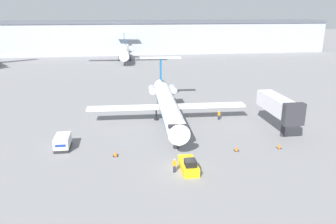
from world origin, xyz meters
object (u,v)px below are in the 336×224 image
Objects in this scene: traffic_cone_right at (237,149)px; airplane_parked_far_right at (124,52)px; luggage_cart at (63,142)px; airplane_main at (167,104)px; worker_near_tug at (174,165)px; traffic_cone_left at (116,154)px; pushback_tug at (189,165)px; worker_by_wing at (219,115)px; traffic_cone_mid at (279,146)px; jet_bridge at (279,106)px.

airplane_parked_far_right is (-14.36, 89.87, 3.44)m from traffic_cone_right.
airplane_parked_far_right is (10.49, 85.44, 2.78)m from luggage_cart.
airplane_parked_far_right reaches higher than airplane_main.
worker_near_tug is 9.37m from traffic_cone_left.
worker_by_wing is (9.60, 18.80, 0.24)m from pushback_tug.
airplane_parked_far_right reaches higher than traffic_cone_mid.
jet_bridge reaches higher than traffic_cone_right.
airplane_parked_far_right is at bearing 101.82° from worker_by_wing.
airplane_parked_far_right is at bearing 103.04° from traffic_cone_mid.
worker_near_tug is (14.93, -9.62, -0.02)m from luggage_cart.
pushback_tug is at bearing -161.73° from traffic_cone_mid.
jet_bridge is at bearing 35.13° from traffic_cone_right.
airplane_parked_far_right is (2.86, 89.22, 3.39)m from traffic_cone_left.
worker_near_tug is (-1.85, -0.33, 0.30)m from pushback_tug.
airplane_main reaches higher than jet_bridge.
luggage_cart is 25.25m from traffic_cone_right.
airplane_main is at bearing 30.64° from luggage_cart.
traffic_cone_mid is 92.37m from airplane_parked_far_right.
jet_bridge is (19.16, 11.70, 3.48)m from worker_near_tug.
airplane_main is at bearing 56.16° from traffic_cone_left.
airplane_main reaches higher than luggage_cart.
traffic_cone_mid is (23.70, -0.71, -0.00)m from traffic_cone_left.
pushback_tug is 0.41× the size of jet_bridge.
airplane_main is 2.72× the size of jet_bridge.
pushback_tug is at bearing -148.90° from traffic_cone_right.
pushback_tug is at bearing 10.20° from worker_near_tug.
luggage_cart reaches higher than worker_by_wing.
airplane_main is 19.46m from pushback_tug.
luggage_cart is at bearing -176.51° from jet_bridge.
jet_bridge is (17.23, -7.91, 1.08)m from airplane_main.
jet_bridge reaches higher than pushback_tug.
jet_bridge is at bearing 3.49° from luggage_cart.
traffic_cone_mid is at bearing -45.00° from airplane_main.
traffic_cone_left is (-7.30, 5.84, -0.59)m from worker_near_tug.
airplane_main is 9.85m from worker_by_wing.
worker_by_wing is 11.27m from jet_bridge.
jet_bridge reaches higher than traffic_cone_left.
traffic_cone_mid is at bearing 17.39° from worker_near_tug.
worker_near_tug is 22.71m from jet_bridge.
luggage_cart is 31.65m from traffic_cone_mid.
jet_bridge is (7.71, -7.43, 3.53)m from worker_by_wing.
pushback_tug is at bearing -90.20° from airplane_main.
traffic_cone_mid is (16.39, 5.13, -0.59)m from worker_near_tug.
worker_by_wing is 0.06× the size of airplane_parked_far_right.
pushback_tug reaches higher than traffic_cone_right.
traffic_cone_left is at bearing 141.34° from worker_near_tug.
worker_near_tug is 11.21m from traffic_cone_right.
worker_near_tug is at bearing -95.60° from airplane_main.
pushback_tug is (-0.07, -19.27, -2.69)m from airplane_main.
traffic_cone_left is at bearing -144.68° from worker_by_wing.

